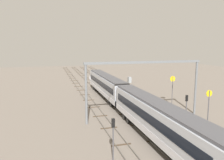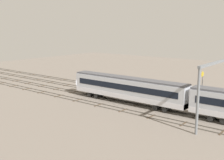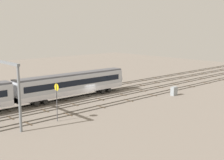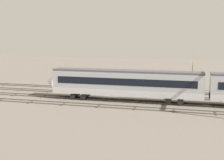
{
  "view_description": "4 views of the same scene",
  "coord_description": "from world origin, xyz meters",
  "views": [
    {
      "loc": [
        -50.82,
        14.3,
        11.56
      ],
      "look_at": [
        2.06,
        -0.72,
        2.94
      ],
      "focal_mm": 35.36,
      "sensor_mm": 36.0,
      "label": 1
    },
    {
      "loc": [
        -32.62,
        43.82,
        13.91
      ],
      "look_at": [
        2.72,
        -0.77,
        3.3
      ],
      "focal_mm": 44.55,
      "sensor_mm": 36.0,
      "label": 2
    },
    {
      "loc": [
        -36.36,
        -45.98,
        13.83
      ],
      "look_at": [
        4.29,
        -0.98,
        3.17
      ],
      "focal_mm": 48.17,
      "sensor_mm": 36.0,
      "label": 3
    },
    {
      "loc": [
        -12.88,
        49.1,
        10.93
      ],
      "look_at": [
        -0.33,
        -0.35,
        2.9
      ],
      "focal_mm": 48.98,
      "sensor_mm": 36.0,
      "label": 4
    }
  ],
  "objects": [
    {
      "name": "track_with_train",
      "position": [
        -0.0,
        2.2,
        0.07
      ],
      "size": [
        138.47,
        2.4,
        0.16
      ],
      "color": "#59544C",
      "rests_on": "ground"
    },
    {
      "name": "track_second_near",
      "position": [
        -0.0,
        -2.2,
        0.07
      ],
      "size": [
        138.47,
        2.4,
        0.16
      ],
      "color": "#59544C",
      "rests_on": "ground"
    },
    {
      "name": "speed_sign_near_foreground",
      "position": [
        -13.51,
        -8.54,
        3.81
      ],
      "size": [
        0.14,
        1.07,
        5.71
      ],
      "color": "#4C4C51",
      "rests_on": "ground"
    },
    {
      "name": "relay_cabinet",
      "position": [
        13.58,
        -9.72,
        0.89
      ],
      "size": [
        1.3,
        0.87,
        1.78
      ],
      "color": "gray",
      "rests_on": "ground"
    },
    {
      "name": "track_second_far",
      "position": [
        -0.0,
        6.6,
        0.07
      ],
      "size": [
        138.47,
        2.4,
        0.16
      ],
      "color": "#59544C",
      "rests_on": "ground"
    },
    {
      "name": "ground_plane",
      "position": [
        0.0,
        0.0,
        0.0
      ],
      "size": [
        154.47,
        154.47,
        0.0
      ],
      "primitive_type": "plane",
      "color": "slate"
    },
    {
      "name": "track_near_foreground",
      "position": [
        0.0,
        -6.6,
        0.07
      ],
      "size": [
        138.47,
        2.4,
        0.16
      ],
      "color": "#59544C",
      "rests_on": "ground"
    }
  ]
}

